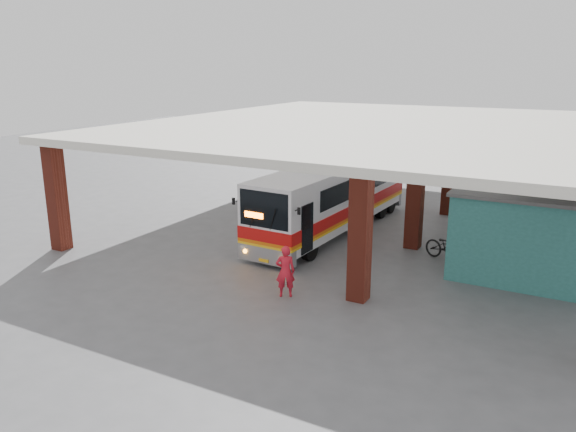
# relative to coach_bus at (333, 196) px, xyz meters

# --- Properties ---
(ground) EXTENTS (90.00, 90.00, 0.00)m
(ground) POSITION_rel_coach_bus_xyz_m (0.81, -3.47, -1.62)
(ground) COLOR #515154
(ground) RESTS_ON ground
(brick_columns) EXTENTS (20.10, 21.60, 4.35)m
(brick_columns) POSITION_rel_coach_bus_xyz_m (2.24, 1.53, 0.55)
(brick_columns) COLOR maroon
(brick_columns) RESTS_ON ground
(canopy_roof) EXTENTS (21.00, 23.00, 0.30)m
(canopy_roof) POSITION_rel_coach_bus_xyz_m (1.31, 3.03, 2.88)
(canopy_roof) COLOR silver
(canopy_roof) RESTS_ON brick_columns
(shop_building) EXTENTS (5.20, 8.20, 3.11)m
(shop_building) POSITION_rel_coach_bus_xyz_m (8.31, 0.53, -0.06)
(shop_building) COLOR #28665F
(shop_building) RESTS_ON ground
(coach_bus) EXTENTS (2.87, 11.30, 3.26)m
(coach_bus) POSITION_rel_coach_bus_xyz_m (0.00, 0.00, 0.00)
(coach_bus) COLOR silver
(coach_bus) RESTS_ON ground
(motorcycle) EXTENTS (2.22, 1.43, 1.10)m
(motorcycle) POSITION_rel_coach_bus_xyz_m (5.51, -1.47, -1.07)
(motorcycle) COLOR black
(motorcycle) RESTS_ON ground
(pedestrian) EXTENTS (0.75, 0.66, 1.71)m
(pedestrian) POSITION_rel_coach_bus_xyz_m (1.65, -7.36, -0.76)
(pedestrian) COLOR red
(pedestrian) RESTS_ON ground
(red_chair) EXTENTS (0.46, 0.46, 0.82)m
(red_chair) POSITION_rel_coach_bus_xyz_m (5.67, 1.71, -1.24)
(red_chair) COLOR #B51318
(red_chair) RESTS_ON ground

